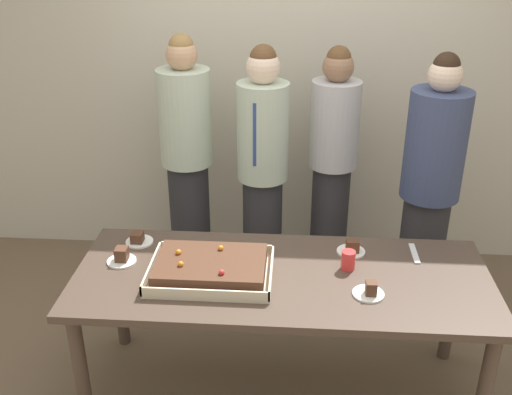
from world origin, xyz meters
The scene contains 14 objects.
ground_plane centered at (0.00, 0.00, 0.00)m, with size 12.00×12.00×0.00m, color brown.
interior_back_panel centered at (0.00, 1.60, 1.50)m, with size 8.00×0.12×3.00m, color beige.
party_table centered at (0.00, 0.00, 0.66)m, with size 2.07×0.83×0.74m.
sheet_cake centered at (-0.35, -0.03, 0.78)m, with size 0.61×0.44×0.11m.
plated_slice_near_left centered at (0.41, -0.15, 0.76)m, with size 0.15×0.15×0.08m.
plated_slice_near_right centered at (-0.79, 0.26, 0.76)m, with size 0.15×0.15×0.06m.
plated_slice_far_left centered at (0.36, 0.24, 0.76)m, with size 0.15×0.15×0.08m.
plated_slice_far_right centered at (-0.83, 0.07, 0.77)m, with size 0.15×0.15×0.08m.
drink_cup_nearest centered at (0.33, 0.08, 0.79)m, with size 0.07×0.07×0.10m, color red.
cake_server_utensil centered at (0.69, 0.25, 0.74)m, with size 0.03×0.20×0.01m, color silver.
person_serving_front centered at (0.29, 1.08, 0.87)m, with size 0.31×0.31×1.66m.
person_green_shirt_behind centered at (0.86, 0.79, 0.87)m, with size 0.35×0.35×1.69m.
person_striped_tie_right centered at (-0.65, 1.04, 0.90)m, with size 0.33×0.33×1.73m.
person_far_right_suit centered at (-0.15, 0.96, 0.88)m, with size 0.32×0.32×1.68m.
Camera 1 is at (0.04, -2.49, 2.35)m, focal length 41.49 mm.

